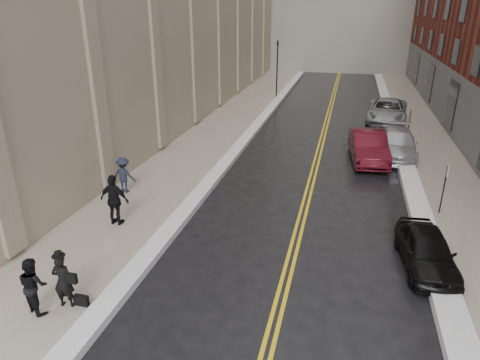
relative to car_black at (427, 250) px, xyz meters
The scene contains 18 objects.
ground 7.88m from the car_black, 149.97° to the right, with size 160.00×160.00×0.00m, color black.
sidewalk_left 16.54m from the car_black, 133.11° to the left, with size 4.00×64.00×0.15m, color gray.
sidewalk_right 12.28m from the car_black, 79.67° to the left, with size 3.00×64.00×0.15m, color gray.
lane_stripe_a 12.87m from the car_black, 110.11° to the left, with size 0.12×64.00×0.01m, color gold.
lane_stripe_b 12.79m from the car_black, 109.10° to the left, with size 0.12×64.00×0.01m, color gold.
snow_ridge_left 15.06m from the car_black, 126.71° to the left, with size 0.70×60.80×0.26m, color white.
snow_ridge_right 12.08m from the car_black, 88.34° to the left, with size 0.85×60.80×0.30m, color white.
traffic_signal 27.82m from the car_black, 109.83° to the left, with size 0.18×0.15×5.20m.
parking_sign_near 4.28m from the car_black, 74.88° to the left, with size 0.06×0.35×2.23m.
parking_sign_far 16.12m from the car_black, 86.08° to the left, with size 0.06×0.35×2.23m.
car_black is the anchor object (origin of this frame).
car_maroon 10.50m from the car_black, 98.76° to the left, with size 1.75×5.02×1.65m, color #480D16.
car_silver_near 11.63m from the car_black, 90.00° to the left, with size 2.07×5.09×1.48m, color #B4B8BC.
car_silver_far 19.69m from the car_black, 90.14° to the left, with size 2.70×5.86×1.63m, color #9B9EA3.
pedestrian_main 11.14m from the car_black, 154.79° to the right, with size 0.59×0.39×1.62m, color black.
pedestrian_a 11.89m from the car_black, 154.50° to the right, with size 0.80×0.62×1.65m, color black.
pedestrian_b 12.67m from the car_black, 166.92° to the left, with size 1.06×0.61×1.64m, color #1B2130.
pedestrian_c 11.16m from the car_black, behind, with size 1.18×0.49×2.02m, color black.
Camera 1 is at (3.87, -9.14, 7.98)m, focal length 32.00 mm.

